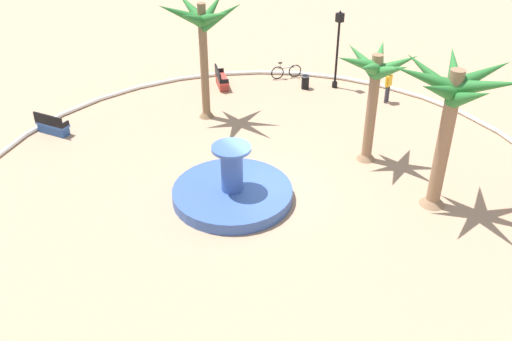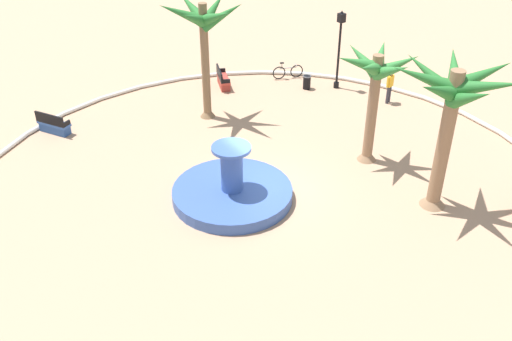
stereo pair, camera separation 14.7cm
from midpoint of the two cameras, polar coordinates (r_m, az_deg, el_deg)
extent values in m
plane|color=tan|center=(22.34, 1.16, -1.94)|extent=(80.00, 80.00, 0.00)
torus|color=silver|center=(22.29, 1.17, -1.73)|extent=(23.26, 23.26, 0.20)
cylinder|color=#38569E|center=(21.75, -2.14, -2.29)|extent=(4.51, 4.51, 0.45)
cylinder|color=#19567F|center=(21.77, -2.14, -2.37)|extent=(3.97, 3.97, 0.34)
cylinder|color=#38569E|center=(21.17, -2.20, 0.09)|extent=(0.81, 0.81, 1.68)
cylinder|color=#3D5FAD|center=(20.70, -2.25, 2.21)|extent=(1.44, 1.44, 0.12)
cylinder|color=#8E6B4C|center=(23.65, 11.54, 5.86)|extent=(0.42, 0.42, 4.60)
cone|color=#8E6B4C|center=(24.61, 11.03, 1.58)|extent=(0.79, 0.79, 0.50)
cone|color=#337F38|center=(23.32, 10.66, 10.73)|extent=(1.78, 0.72, 1.26)
cone|color=#337F38|center=(22.57, 10.19, 10.40)|extent=(1.23, 1.83, 1.04)
cone|color=#337F38|center=(22.17, 11.30, 9.79)|extent=(1.20, 1.84, 1.10)
cone|color=#337F38|center=(22.43, 13.42, 9.54)|extent=(1.75, 0.59, 1.26)
cone|color=#337F38|center=(23.00, 13.94, 10.09)|extent=(1.52, 1.72, 1.23)
cone|color=#337F38|center=(23.58, 12.36, 11.06)|extent=(1.52, 1.73, 1.08)
cylinder|color=brown|center=(26.76, -4.86, 10.52)|extent=(0.38, 0.38, 5.42)
cone|color=brown|center=(27.76, -4.63, 5.80)|extent=(0.71, 0.71, 0.50)
cone|color=#28702D|center=(26.76, -6.22, 15.73)|extent=(2.09, 0.68, 1.28)
cone|color=#28702D|center=(25.94, -7.19, 15.11)|extent=(1.34, 2.11, 1.30)
cone|color=#28702D|center=(25.24, -6.05, 14.66)|extent=(1.61, 2.02, 1.33)
cone|color=#28702D|center=(25.29, -3.79, 14.87)|extent=(2.12, 0.82, 1.28)
cone|color=#28702D|center=(25.93, -3.14, 15.01)|extent=(1.66, 1.93, 1.52)
cone|color=#28702D|center=(26.74, -4.03, 15.63)|extent=(1.44, 2.06, 1.42)
cylinder|color=#8E6B4C|center=(21.17, 18.24, 2.66)|extent=(0.50, 0.50, 5.32)
cone|color=#8E6B4C|center=(22.40, 17.21, -2.72)|extent=(0.95, 0.95, 0.50)
cone|color=#28702D|center=(20.67, 16.97, 9.04)|extent=(2.25, 0.87, 1.39)
cone|color=#28702D|center=(19.99, 16.46, 8.73)|extent=(1.88, 2.04, 1.17)
cone|color=#28702D|center=(19.43, 17.74, 7.49)|extent=(0.82, 2.25, 1.36)
cone|color=#28702D|center=(19.57, 20.56, 6.73)|extent=(2.20, 1.30, 1.57)
cone|color=#28702D|center=(20.06, 22.19, 7.70)|extent=(2.24, 1.48, 1.18)
cone|color=#28702D|center=(20.81, 21.70, 8.81)|extent=(1.11, 2.29, 1.09)
cone|color=#28702D|center=(21.13, 19.11, 9.59)|extent=(1.96, 1.97, 1.14)
cube|color=#335BA8|center=(27.68, -19.12, 4.40)|extent=(1.64, 1.23, 0.12)
cube|color=black|center=(27.42, -19.53, 4.77)|extent=(1.43, 0.86, 0.50)
cube|color=#2B4E8F|center=(27.79, -19.03, 3.94)|extent=(1.51, 1.13, 0.39)
cube|color=black|center=(28.12, -20.28, 4.94)|extent=(0.29, 0.43, 0.24)
cube|color=black|center=(27.12, -18.03, 4.37)|extent=(0.29, 0.43, 0.24)
cube|color=#B73D33|center=(30.82, -3.08, 9.03)|extent=(1.67, 1.06, 0.12)
cube|color=black|center=(30.68, -3.49, 9.51)|extent=(1.51, 0.67, 0.50)
cube|color=#9C342B|center=(30.92, -3.07, 8.60)|extent=(1.54, 0.98, 0.39)
cube|color=black|center=(31.45, -3.31, 9.79)|extent=(0.24, 0.45, 0.24)
cube|color=black|center=(30.08, -2.85, 8.73)|extent=(0.24, 0.45, 0.24)
cylinder|color=black|center=(30.46, 8.27, 11.11)|extent=(0.12, 0.12, 3.51)
cylinder|color=black|center=(31.06, 8.04, 8.34)|extent=(0.28, 0.28, 0.30)
cube|color=black|center=(29.82, 8.57, 14.65)|extent=(0.32, 0.32, 0.44)
sphere|color=#F2EDCC|center=(29.82, 8.57, 14.65)|extent=(0.22, 0.22, 0.22)
cone|color=black|center=(29.74, 8.61, 15.17)|extent=(0.20, 0.20, 0.18)
cylinder|color=black|center=(30.68, 5.16, 8.63)|extent=(0.40, 0.40, 0.70)
torus|color=#4C4C51|center=(30.55, 5.19, 9.23)|extent=(0.46, 0.46, 0.06)
torus|color=black|center=(32.04, 4.16, 9.74)|extent=(0.29, 0.70, 0.72)
torus|color=black|center=(31.74, 2.42, 9.58)|extent=(0.29, 0.70, 0.72)
cylinder|color=#99999E|center=(31.80, 3.30, 10.05)|extent=(0.36, 0.91, 0.05)
cylinder|color=#99999E|center=(31.64, 2.70, 10.25)|extent=(0.04, 0.04, 0.30)
cube|color=black|center=(31.58, 2.71, 10.53)|extent=(0.16, 0.22, 0.06)
cylinder|color=#99999E|center=(31.88, 4.09, 10.34)|extent=(0.43, 0.17, 0.03)
cylinder|color=#33333D|center=(29.79, 13.14, 7.35)|extent=(0.14, 0.14, 0.89)
cylinder|color=#33333D|center=(29.64, 12.97, 7.25)|extent=(0.14, 0.14, 0.89)
cube|color=yellow|center=(29.43, 13.23, 8.57)|extent=(0.28, 0.38, 0.56)
sphere|color=#9E7051|center=(29.28, 13.32, 9.29)|extent=(0.22, 0.22, 0.22)
cylinder|color=yellow|center=(29.61, 13.44, 8.69)|extent=(0.09, 0.09, 0.53)
cylinder|color=yellow|center=(29.25, 13.01, 8.45)|extent=(0.09, 0.09, 0.53)
camera|label=1|loc=(0.07, -89.81, 0.12)|focal=40.63mm
camera|label=2|loc=(0.07, 90.19, -0.12)|focal=40.63mm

